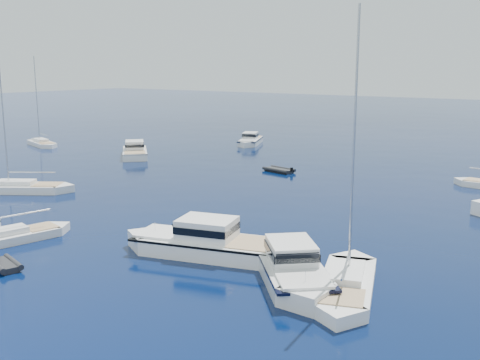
% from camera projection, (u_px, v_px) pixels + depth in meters
% --- Properties ---
extents(motor_cruiser_right, '(9.66, 10.08, 2.81)m').
position_uv_depth(motor_cruiser_right, '(291.00, 280.00, 31.90)').
color(motor_cruiser_right, silver).
rests_on(motor_cruiser_right, ground).
extents(motor_cruiser_centre, '(12.10, 6.62, 3.04)m').
position_uv_depth(motor_cruiser_centre, '(204.00, 254.00, 36.22)').
color(motor_cruiser_centre, white).
rests_on(motor_cruiser_centre, ground).
extents(motor_cruiser_far_l, '(9.55, 9.32, 2.68)m').
position_uv_depth(motor_cruiser_far_l, '(135.00, 156.00, 75.42)').
color(motor_cruiser_far_l, white).
rests_on(motor_cruiser_far_l, ground).
extents(motor_cruiser_horizon, '(6.16, 9.31, 2.35)m').
position_uv_depth(motor_cruiser_horizon, '(250.00, 144.00, 86.72)').
color(motor_cruiser_horizon, white).
rests_on(motor_cruiser_horizon, ground).
extents(sailboat_fore, '(4.21, 9.34, 13.30)m').
position_uv_depth(sailboat_fore, '(11.00, 242.00, 38.79)').
color(sailboat_fore, silver).
rests_on(sailboat_fore, ground).
extents(sailboat_mid_r, '(6.15, 10.84, 15.49)m').
position_uv_depth(sailboat_mid_r, '(347.00, 291.00, 30.29)').
color(sailboat_mid_r, white).
rests_on(sailboat_mid_r, ground).
extents(sailboat_mid_l, '(10.69, 8.43, 16.09)m').
position_uv_depth(sailboat_mid_l, '(21.00, 192.00, 54.10)').
color(sailboat_mid_l, white).
rests_on(sailboat_mid_l, ground).
extents(sailboat_far_l, '(9.67, 5.17, 13.78)m').
position_uv_depth(sailboat_far_l, '(42.00, 146.00, 85.35)').
color(sailboat_far_l, white).
rests_on(sailboat_far_l, ground).
extents(tender_grey_near, '(3.14, 2.29, 0.95)m').
position_uv_depth(tender_grey_near, '(5.00, 268.00, 33.67)').
color(tender_grey_near, black).
rests_on(tender_grey_near, ground).
extents(tender_grey_far, '(4.15, 2.76, 0.95)m').
position_uv_depth(tender_grey_far, '(279.00, 172.00, 64.30)').
color(tender_grey_far, black).
rests_on(tender_grey_far, ground).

